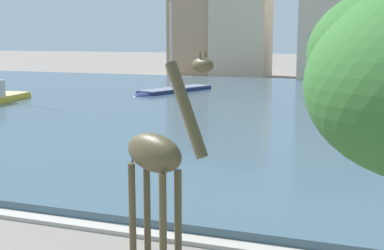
# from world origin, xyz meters

# --- Properties ---
(harbor_water) EXTENTS (88.81, 47.34, 0.35)m
(harbor_water) POSITION_xyz_m (0.00, 29.80, 0.17)
(harbor_water) COLOR #3D5666
(harbor_water) RESTS_ON ground
(quay_edge_coping) EXTENTS (88.81, 0.50, 0.12)m
(quay_edge_coping) POSITION_xyz_m (0.00, 5.88, 0.06)
(quay_edge_coping) COLOR #ADA89E
(quay_edge_coping) RESTS_ON ground
(giraffe_statue) EXTENTS (2.59, 1.70, 4.84)m
(giraffe_statue) POSITION_xyz_m (2.36, 4.45, 2.47)
(giraffe_statue) COLOR #4C4228
(giraffe_statue) RESTS_ON ground
(sailboat_navy) EXTENTS (4.72, 9.04, 7.99)m
(sailboat_navy) POSITION_xyz_m (-9.91, 35.24, 0.37)
(sailboat_navy) COLOR navy
(sailboat_navy) RESTS_ON ground
(townhouse_narrow_midrow) EXTENTS (5.88, 5.48, 11.70)m
(townhouse_narrow_midrow) POSITION_xyz_m (-16.20, 59.42, 5.87)
(townhouse_narrow_midrow) COLOR tan
(townhouse_narrow_midrow) RESTS_ON ground
(townhouse_tall_gabled) EXTENTS (7.22, 5.91, 12.27)m
(townhouse_tall_gabled) POSITION_xyz_m (-9.71, 59.20, 6.15)
(townhouse_tall_gabled) COLOR #C6B293
(townhouse_tall_gabled) RESTS_ON ground
(townhouse_wide_warehouse) EXTENTS (5.88, 8.14, 13.12)m
(townhouse_wide_warehouse) POSITION_xyz_m (1.36, 55.77, 6.57)
(townhouse_wide_warehouse) COLOR #C6B293
(townhouse_wide_warehouse) RESTS_ON ground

